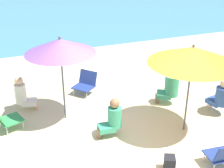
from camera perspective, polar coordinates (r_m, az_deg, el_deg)
ground_plane at (r=6.62m, az=5.07°, el=-10.61°), size 40.00×40.00×0.00m
sea_water at (r=19.59m, az=-13.77°, el=13.29°), size 40.00×16.00×0.01m
umbrella_orange at (r=6.37m, az=14.75°, el=5.18°), size 1.81×1.81×2.00m
umbrella_purple at (r=6.71m, az=-9.61°, el=6.96°), size 1.56×1.56×2.02m
beach_chair_b at (r=6.06m, az=20.00°, el=-12.22°), size 0.54×0.56×0.65m
beach_chair_c at (r=8.45m, az=-4.95°, el=0.24°), size 0.76×0.76×0.60m
beach_chair_d at (r=7.17m, az=-19.11°, el=-6.11°), size 0.67×0.62×0.57m
person_a at (r=6.53m, az=0.06°, el=-6.35°), size 0.55×0.32×0.90m
person_b at (r=7.90m, az=10.74°, el=-0.46°), size 0.58×0.51×0.99m
person_c at (r=7.78m, az=19.65°, el=-2.10°), size 0.42×0.57×0.94m
person_d at (r=7.81m, az=-16.28°, el=-1.82°), size 0.53×0.36×0.91m
beach_bag at (r=5.91m, az=10.66°, el=-14.32°), size 0.27×0.28×0.29m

